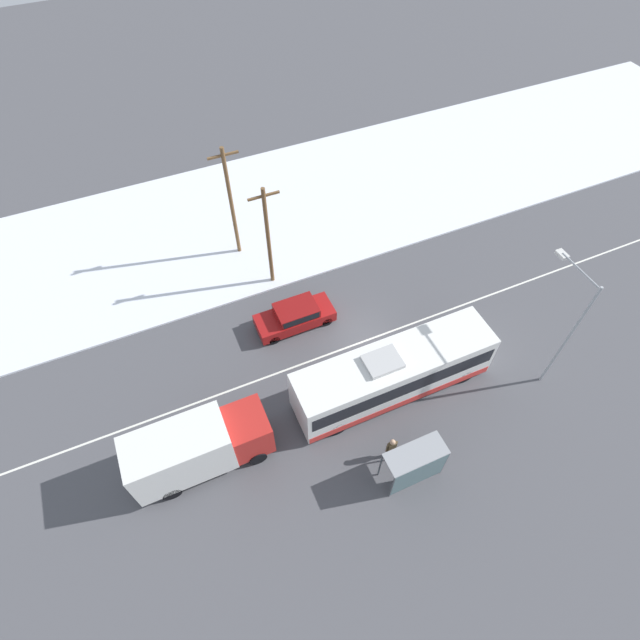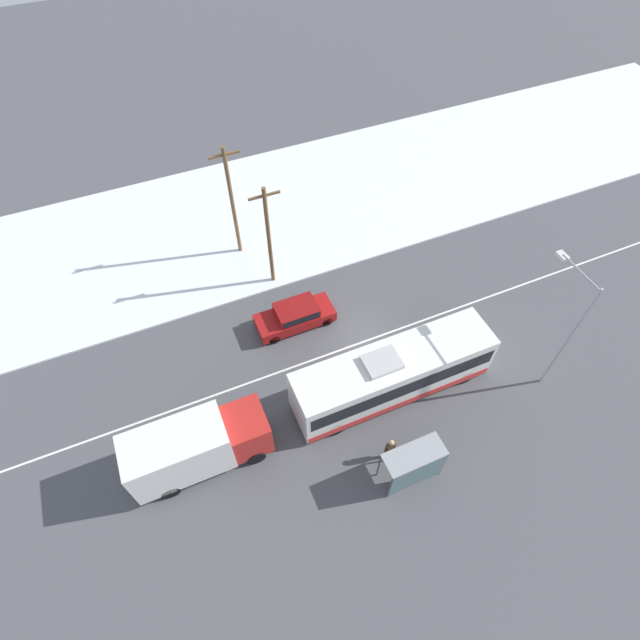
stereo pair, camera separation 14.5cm
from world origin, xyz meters
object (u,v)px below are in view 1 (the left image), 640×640
object	(u,v)px
sedan_car	(295,315)
bus_shelter	(417,465)
pedestrian_at_stop	(392,447)
city_bus	(393,373)
streetlamp	(568,318)
box_truck	(197,448)
utility_pole_roadside	(268,237)
utility_pole_snowlot	(231,202)

from	to	relation	value
sedan_car	bus_shelter	bearing A→B (deg)	98.23
pedestrian_at_stop	bus_shelter	world-z (taller)	bus_shelter
bus_shelter	city_bus	bearing A→B (deg)	73.54
bus_shelter	streetlamp	bearing A→B (deg)	15.20
streetlamp	box_truck	bearing A→B (deg)	172.85
pedestrian_at_stop	utility_pole_roadside	bearing A→B (deg)	95.17
sedan_car	pedestrian_at_stop	size ratio (longest dim) A/B	2.75
box_truck	pedestrian_at_stop	xyz separation A→B (m)	(8.52, -3.34, -0.75)
pedestrian_at_stop	streetlamp	world-z (taller)	streetlamp
utility_pole_roadside	sedan_car	bearing A→B (deg)	-89.22
box_truck	bus_shelter	xyz separation A→B (m)	(8.95, -4.80, -0.10)
pedestrian_at_stop	streetlamp	size ratio (longest dim) A/B	0.22
sedan_car	streetlamp	bearing A→B (deg)	142.17
sedan_car	utility_pole_roadside	world-z (taller)	utility_pole_roadside
pedestrian_at_stop	box_truck	bearing A→B (deg)	158.61
utility_pole_roadside	pedestrian_at_stop	bearing A→B (deg)	-84.83
city_bus	box_truck	distance (m)	10.36
city_bus	sedan_car	world-z (taller)	city_bus
bus_shelter	utility_pole_snowlot	xyz separation A→B (m)	(-2.74, 18.11, 2.46)
city_bus	sedan_car	xyz separation A→B (m)	(-2.99, 6.17, -0.79)
city_bus	box_truck	bearing A→B (deg)	179.81
sedan_car	bus_shelter	distance (m)	11.09
utility_pole_roadside	utility_pole_snowlot	size ratio (longest dim) A/B	0.91
sedan_car	box_truck	bearing A→B (deg)	39.79
sedan_car	streetlamp	xyz separation A→B (m)	(10.85, -8.42, 3.98)
city_bus	utility_pole_roadside	world-z (taller)	utility_pole_roadside
bus_shelter	utility_pole_roadside	size ratio (longest dim) A/B	0.40
pedestrian_at_stop	utility_pole_snowlot	xyz separation A→B (m)	(-2.31, 16.65, 3.11)
sedan_car	utility_pole_snowlot	xyz separation A→B (m)	(-1.16, 7.17, 3.31)
sedan_car	utility_pole_snowlot	distance (m)	7.98
streetlamp	utility_pole_snowlot	bearing A→B (deg)	127.59
streetlamp	utility_pole_roadside	world-z (taller)	streetlamp
pedestrian_at_stop	city_bus	bearing A→B (deg)	60.86
pedestrian_at_stop	streetlamp	xyz separation A→B (m)	(9.70, 1.05, 3.77)
box_truck	streetlamp	distance (m)	18.61
box_truck	sedan_car	distance (m)	9.64
city_bus	streetlamp	size ratio (longest dim) A/B	1.40
bus_shelter	streetlamp	size ratio (longest dim) A/B	0.38
sedan_car	bus_shelter	size ratio (longest dim) A/B	1.60
sedan_car	utility_pole_roadside	distance (m)	4.80
box_truck	utility_pole_roadside	size ratio (longest dim) A/B	0.91
pedestrian_at_stop	utility_pole_roadside	world-z (taller)	utility_pole_roadside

